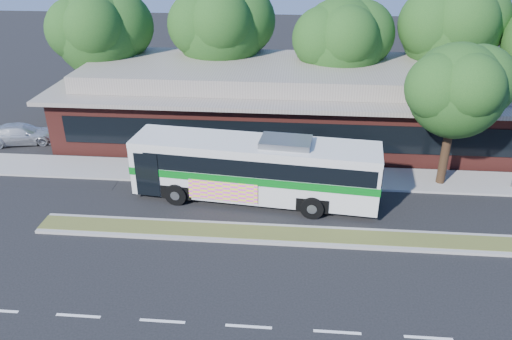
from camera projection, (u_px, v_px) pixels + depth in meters
The scene contains 12 objects.
ground at pixel (330, 246), 21.22m from camera, with size 120.00×120.00×0.00m, color black.
median_strip at pixel (330, 237), 21.72m from camera, with size 26.00×1.10×0.15m, color #4B5122.
sidewalk at pixel (325, 177), 26.91m from camera, with size 44.00×2.60×0.12m, color gray.
parking_lot at pixel (37, 140), 31.54m from camera, with size 14.00×12.00×0.01m, color black.
plaza_building at pixel (323, 101), 31.87m from camera, with size 33.20×11.20×4.45m.
tree_bg_a at pixel (106, 31), 33.26m from camera, with size 6.47×5.80×8.63m.
tree_bg_b at pixel (227, 26), 33.41m from camera, with size 6.69×6.00×9.00m.
tree_bg_c at pixel (347, 40), 32.14m from camera, with size 6.24×5.60×8.26m.
tree_bg_d at pixel (457, 26), 32.13m from camera, with size 6.91×6.20×9.37m.
transit_bus at pixel (256, 165), 24.05m from camera, with size 12.09×3.81×3.34m.
sedan at pixel (22, 134), 30.92m from camera, with size 1.73×4.26×1.24m, color silver.
sidewalk_tree at pixel (463, 88), 24.06m from camera, with size 5.16×4.63×7.40m.
Camera 1 is at (-1.64, -17.78, 12.34)m, focal length 35.00 mm.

